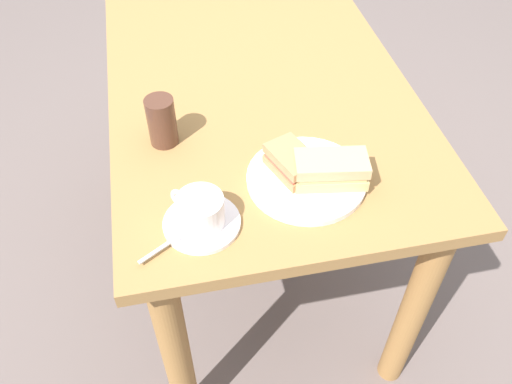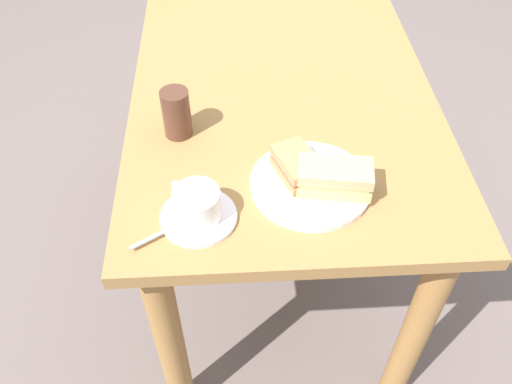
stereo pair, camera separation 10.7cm
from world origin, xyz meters
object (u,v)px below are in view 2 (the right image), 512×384
object	(u,v)px
dining_table	(279,121)
coffee_saucer	(199,217)
sandwich_front	(297,166)
sandwich_back	(335,178)
sandwich_plate	(310,184)
coffee_cup	(197,203)
spoon	(162,233)
drinking_glass	(176,113)

from	to	relation	value
dining_table	coffee_saucer	bearing A→B (deg)	155.82
sandwich_front	sandwich_back	xyz separation A→B (m)	(-0.04, -0.07, 0.00)
sandwich_front	sandwich_back	world-z (taller)	sandwich_back
dining_table	sandwich_back	distance (m)	0.44
sandwich_front	coffee_saucer	size ratio (longest dim) A/B	0.86
sandwich_back	dining_table	bearing A→B (deg)	10.11
sandwich_plate	sandwich_back	bearing A→B (deg)	-113.87
coffee_cup	spoon	distance (m)	0.09
sandwich_front	drinking_glass	world-z (taller)	drinking_glass
dining_table	spoon	distance (m)	0.58
coffee_saucer	drinking_glass	world-z (taller)	drinking_glass
sandwich_front	coffee_saucer	xyz separation A→B (m)	(-0.10, 0.20, -0.03)
sandwich_front	spoon	distance (m)	0.31
sandwich_plate	coffee_saucer	size ratio (longest dim) A/B	1.66
dining_table	coffee_saucer	size ratio (longest dim) A/B	7.72
dining_table	drinking_glass	world-z (taller)	drinking_glass
sandwich_front	drinking_glass	xyz separation A→B (m)	(0.16, 0.25, 0.02)
coffee_saucer	spoon	bearing A→B (deg)	121.28
spoon	drinking_glass	world-z (taller)	drinking_glass
dining_table	sandwich_plate	size ratio (longest dim) A/B	4.66
sandwich_front	spoon	size ratio (longest dim) A/B	1.46
sandwich_plate	spoon	size ratio (longest dim) A/B	2.79
sandwich_plate	drinking_glass	xyz separation A→B (m)	(0.19, 0.28, 0.05)
coffee_cup	drinking_glass	size ratio (longest dim) A/B	0.90
dining_table	sandwich_back	bearing A→B (deg)	-169.89
dining_table	drinking_glass	size ratio (longest dim) A/B	10.21
drinking_glass	sandwich_back	bearing A→B (deg)	-122.53
coffee_cup	drinking_glass	distance (m)	0.27
sandwich_plate	sandwich_back	size ratio (longest dim) A/B	1.59
sandwich_back	spoon	xyz separation A→B (m)	(-0.10, 0.34, -0.03)
sandwich_plate	coffee_saucer	bearing A→B (deg)	107.84
sandwich_front	drinking_glass	distance (m)	0.30
dining_table	drinking_glass	distance (m)	0.37
sandwich_back	coffee_saucer	xyz separation A→B (m)	(-0.05, 0.27, -0.04)
sandwich_back	coffee_saucer	bearing A→B (deg)	101.32
dining_table	sandwich_plate	xyz separation A→B (m)	(-0.38, -0.03, 0.14)
sandwich_back	spoon	size ratio (longest dim) A/B	1.75
coffee_cup	drinking_glass	world-z (taller)	drinking_glass
coffee_saucer	drinking_glass	distance (m)	0.27
coffee_saucer	spoon	world-z (taller)	spoon
drinking_glass	coffee_cup	bearing A→B (deg)	-169.45
sandwich_back	sandwich_plate	bearing A→B (deg)	66.13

